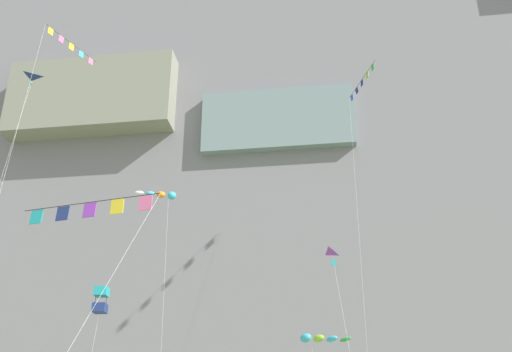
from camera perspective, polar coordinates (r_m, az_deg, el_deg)
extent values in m
cube|color=gray|center=(76.00, 3.19, 4.45)|extent=(180.00, 31.47, 81.70)
cube|color=gray|center=(64.11, -15.01, 6.91)|extent=(16.98, 3.93, 8.08)
cube|color=gray|center=(58.60, 2.08, 5.00)|extent=(14.50, 2.33, 6.38)
cylinder|color=black|center=(39.66, -16.91, 11.80)|extent=(1.53, 3.96, 0.02)
cube|color=yellow|center=(38.65, -18.73, 12.76)|extent=(0.17, 0.36, 0.42)
cube|color=pink|center=(39.08, -17.83, 12.14)|extent=(0.18, 0.37, 0.42)
cube|color=yellow|center=(39.52, -16.95, 11.53)|extent=(0.18, 0.37, 0.42)
cube|color=#38B2D1|center=(39.98, -16.10, 10.94)|extent=(0.16, 0.36, 0.42)
cube|color=pink|center=(40.45, -15.27, 10.36)|extent=(0.18, 0.37, 0.42)
cylinder|color=black|center=(25.21, -15.28, -2.39)|extent=(6.11, 1.07, 0.03)
cube|color=pink|center=(23.88, -10.33, -2.50)|extent=(0.55, 0.13, 0.61)
cube|color=yellow|center=(24.46, -12.91, -2.81)|extent=(0.55, 0.13, 0.61)
cube|color=purple|center=(25.08, -15.37, -3.10)|extent=(0.56, 0.17, 0.61)
cube|color=navy|center=(25.75, -17.71, -3.37)|extent=(0.56, 0.17, 0.61)
cube|color=teal|center=(26.46, -19.93, -3.63)|extent=(0.56, 0.17, 0.61)
cylinder|color=silver|center=(20.37, -17.24, -15.43)|extent=(3.64, 5.01, 12.62)
pyramid|color=purple|center=(36.92, 7.90, -8.03)|extent=(0.95, 1.33, 0.34)
cube|color=teal|center=(36.86, 7.31, -8.09)|extent=(0.39, 0.10, 0.41)
pyramid|color=navy|center=(43.19, -20.41, 8.00)|extent=(1.14, 1.06, 0.25)
cube|color=#38B2D1|center=(42.92, -20.34, 8.16)|extent=(0.20, 0.26, 0.32)
ellipsoid|color=#38B2D1|center=(45.51, -7.91, -1.83)|extent=(0.82, 0.79, 0.61)
ellipsoid|color=orange|center=(45.49, -8.90, -1.74)|extent=(0.79, 0.68, 0.50)
ellipsoid|color=#38B2D1|center=(45.48, -9.90, -1.64)|extent=(0.75, 0.58, 0.39)
ellipsoid|color=white|center=(45.49, -10.89, -1.54)|extent=(0.71, 0.47, 0.28)
cylinder|color=silver|center=(40.50, -8.83, -14.60)|extent=(1.49, 3.77, 20.92)
cylinder|color=black|center=(50.49, 9.90, 8.88)|extent=(1.99, 5.22, 0.03)
cube|color=blue|center=(52.05, 9.00, 7.30)|extent=(0.22, 0.45, 0.51)
cube|color=navy|center=(51.19, 9.45, 7.95)|extent=(0.24, 0.45, 0.51)
cube|color=navy|center=(50.34, 9.92, 8.61)|extent=(0.20, 0.44, 0.51)
cube|color=#8CCC33|center=(49.50, 10.40, 9.30)|extent=(0.23, 0.45, 0.51)
cube|color=green|center=(48.67, 10.91, 10.01)|extent=(0.20, 0.44, 0.51)
cylinder|color=silver|center=(43.92, 9.87, -8.45)|extent=(0.37, 4.92, 31.18)
ellipsoid|color=#38B2D1|center=(43.26, 4.69, -14.92)|extent=(1.09, 0.97, 0.70)
ellipsoid|color=#8CCC33|center=(42.70, 5.90, -14.93)|extent=(1.03, 0.86, 0.59)
ellipsoid|color=#38B2D1|center=(42.16, 7.13, -14.94)|extent=(0.96, 0.76, 0.49)
ellipsoid|color=green|center=(41.64, 8.40, -14.94)|extent=(0.89, 0.66, 0.38)
cube|color=teal|center=(40.62, -14.29, -10.49)|extent=(0.88, 0.88, 0.57)
cube|color=navy|center=(40.38, -14.45, -11.93)|extent=(0.88, 0.88, 0.57)
cylinder|color=black|center=(40.37, -13.87, -11.22)|extent=(0.03, 0.03, 1.55)
cylinder|color=black|center=(40.64, -14.86, -11.20)|extent=(0.03, 0.03, 1.55)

